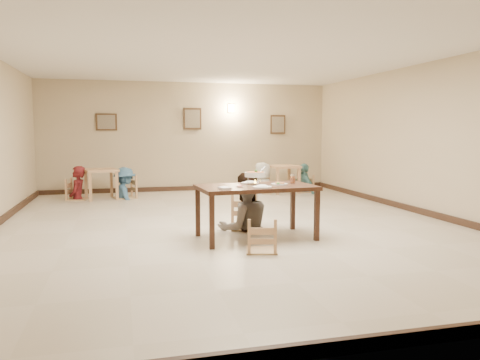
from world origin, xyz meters
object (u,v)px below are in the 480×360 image
object	(u,v)px
bg_table_left	(101,175)
bg_diner_d	(304,163)
chair_far	(245,198)
bg_diner_c	(263,162)
bg_chair_ll	(77,180)
bg_chair_rl	(263,173)
bg_table_right	(284,170)
curry_warmer	(255,175)
main_table	(256,191)
chair_near	(262,219)
main_diner	(245,173)
bg_diner_a	(77,166)
bg_chair_lr	(125,177)
drink_glass	(293,179)
bg_diner_b	(124,167)
bg_chair_rr	(304,176)

from	to	relation	value
bg_table_left	bg_diner_d	xyz separation A→B (m)	(5.31, 0.01, 0.18)
chair_far	bg_diner_c	xyz separation A→B (m)	(1.62, 4.29, 0.30)
bg_chair_ll	bg_chair_rl	xyz separation A→B (m)	(4.71, 0.08, 0.05)
bg_table_right	curry_warmer	bearing A→B (deg)	-114.10
bg_diner_d	main_table	bearing A→B (deg)	139.07
chair_near	bg_chair_ll	bearing A→B (deg)	-48.59
bg_table_left	main_diner	bearing A→B (deg)	-59.46
bg_table_right	bg_diner_a	xyz separation A→B (m)	(-5.29, -0.03, 0.22)
bg_chair_ll	bg_diner_c	world-z (taller)	bg_diner_c
bg_table_left	bg_diner_a	bearing A→B (deg)	178.03
main_diner	curry_warmer	distance (m)	0.71
chair_near	bg_chair_lr	world-z (taller)	bg_chair_lr
main_diner	drink_glass	distance (m)	0.87
bg_chair_ll	curry_warmer	bearing A→B (deg)	-135.64
bg_chair_ll	bg_diner_a	bearing A→B (deg)	102.93
main_table	curry_warmer	bearing A→B (deg)	155.38
bg_diner_a	bg_diner_d	bearing A→B (deg)	97.88
bg_table_right	bg_diner_a	distance (m)	5.29
bg_chair_rl	bg_diner_b	bearing A→B (deg)	112.75
bg_table_left	bg_chair_rl	size ratio (longest dim) A/B	0.83
bg_chair_rr	chair_far	bearing A→B (deg)	-38.93
bg_diner_b	main_table	bearing A→B (deg)	-179.15
main_diner	bg_diner_b	distance (m)	4.69
bg_chair_ll	bg_diner_c	bearing A→B (deg)	-76.10
bg_diner_c	bg_diner_d	size ratio (longest dim) A/B	1.05
chair_near	bg_chair_ll	size ratio (longest dim) A/B	0.93
bg_chair_ll	bg_chair_lr	bearing A→B (deg)	-77.44
main_diner	bg_diner_a	size ratio (longest dim) A/B	1.17
bg_table_left	bg_diner_d	bearing A→B (deg)	0.09
main_table	bg_diner_b	size ratio (longest dim) A/B	1.18
bg_table_right	bg_chair_rl	world-z (taller)	bg_chair_rl
chair_far	bg_diner_c	size ratio (longest dim) A/B	0.64
bg_diner_c	main_table	bearing A→B (deg)	9.95
bg_chair_lr	bg_diner_a	distance (m)	1.15
main_table	chair_far	xyz separation A→B (m)	(0.03, 0.78, -0.22)
chair_far	bg_diner_a	world-z (taller)	bg_diner_a
main_diner	bg_diner_d	xyz separation A→B (m)	(2.80, 4.26, -0.18)
curry_warmer	bg_chair_rl	distance (m)	5.35
main_diner	bg_chair_ll	world-z (taller)	main_diner
drink_glass	bg_chair_lr	world-z (taller)	bg_chair_lr
bg_table_right	bg_diner_d	world-z (taller)	bg_diner_d
bg_chair_lr	bg_chair_rl	size ratio (longest dim) A/B	1.00
bg_diner_d	bg_diner_b	bearing A→B (deg)	78.45
bg_diner_c	chair_near	bearing A→B (deg)	10.93
bg_table_right	bg_chair_rr	world-z (taller)	bg_chair_rr
main_diner	bg_chair_rr	bearing A→B (deg)	-126.58
bg_diner_c	bg_chair_rr	bearing A→B (deg)	113.52
main_diner	bg_diner_d	bearing A→B (deg)	-126.58
chair_far	main_diner	size ratio (longest dim) A/B	0.55
drink_glass	bg_diner_d	world-z (taller)	bg_diner_d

